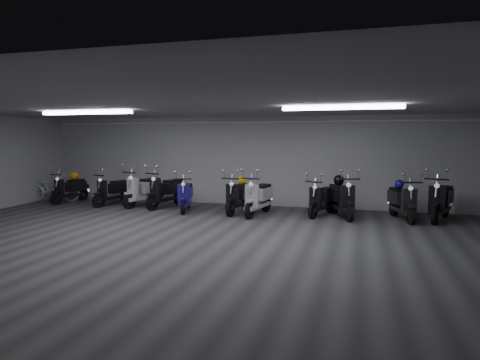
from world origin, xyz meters
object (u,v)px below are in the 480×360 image
(scooter_5, at_px, (239,191))
(helmet_3, at_px, (242,180))
(scooter_1, at_px, (113,186))
(helmet_1, at_px, (74,176))
(scooter_3, at_px, (166,186))
(scooter_6, at_px, (258,191))
(scooter_9, at_px, (402,195))
(bicycle, at_px, (53,185))
(scooter_7, at_px, (322,194))
(scooter_10, at_px, (441,194))
(scooter_0, at_px, (69,185))
(helmet_0, at_px, (399,184))
(helmet_2, at_px, (339,180))
(scooter_2, at_px, (143,185))
(scooter_8, at_px, (342,192))
(scooter_4, at_px, (186,190))

(scooter_5, distance_m, helmet_3, 0.36)
(scooter_1, bearing_deg, scooter_5, 13.79)
(helmet_1, bearing_deg, scooter_1, -10.41)
(scooter_3, relative_size, helmet_1, 6.72)
(scooter_3, xyz_separation_m, scooter_6, (3.00, -0.44, -0.01))
(scooter_3, height_order, scooter_9, scooter_3)
(bicycle, distance_m, helmet_1, 0.82)
(scooter_7, xyz_separation_m, scooter_10, (2.98, 0.15, 0.09))
(scooter_0, bearing_deg, scooter_10, 10.16)
(helmet_0, bearing_deg, scooter_10, -3.50)
(scooter_7, height_order, helmet_2, scooter_7)
(scooter_2, distance_m, scooter_6, 3.85)
(helmet_1, xyz_separation_m, helmet_3, (5.86, -0.27, 0.04))
(scooter_6, height_order, scooter_7, scooter_6)
(scooter_8, distance_m, helmet_1, 8.68)
(scooter_7, height_order, helmet_1, scooter_7)
(scooter_5, height_order, scooter_6, scooter_6)
(helmet_1, bearing_deg, helmet_3, -2.66)
(scooter_2, bearing_deg, scooter_8, 12.84)
(scooter_3, bearing_deg, scooter_0, -162.69)
(scooter_2, bearing_deg, scooter_9, 13.80)
(scooter_8, bearing_deg, helmet_2, 90.00)
(scooter_7, bearing_deg, scooter_3, -160.21)
(helmet_1, bearing_deg, scooter_5, -5.01)
(scooter_1, xyz_separation_m, scooter_8, (7.03, -0.09, 0.06))
(scooter_8, height_order, helmet_0, scooter_8)
(scooter_6, distance_m, helmet_2, 2.21)
(scooter_8, distance_m, helmet_2, 0.40)
(helmet_3, bearing_deg, helmet_1, 177.34)
(scooter_5, bearing_deg, scooter_3, -179.96)
(scooter_4, distance_m, scooter_7, 3.91)
(scooter_1, bearing_deg, scooter_10, 17.53)
(scooter_10, bearing_deg, scooter_3, -158.25)
(helmet_2, bearing_deg, scooter_5, -172.66)
(scooter_2, xyz_separation_m, scooter_10, (8.50, 0.01, 0.02))
(helmet_2, bearing_deg, helmet_0, 2.38)
(helmet_0, distance_m, helmet_1, 10.13)
(scooter_7, distance_m, scooter_9, 2.04)
(scooter_4, height_order, scooter_8, scooter_8)
(scooter_1, bearing_deg, scooter_8, 15.89)
(scooter_6, height_order, helmet_3, scooter_6)
(scooter_2, height_order, helmet_0, scooter_2)
(scooter_8, xyz_separation_m, scooter_10, (2.47, 0.24, 0.02))
(scooter_9, height_order, scooter_10, scooter_10)
(helmet_3, bearing_deg, scooter_3, 179.29)
(scooter_8, height_order, scooter_9, scooter_8)
(scooter_4, distance_m, bicycle, 5.02)
(scooter_6, height_order, scooter_8, scooter_8)
(scooter_0, xyz_separation_m, scooter_1, (1.68, -0.08, 0.02))
(scooter_1, height_order, helmet_3, scooter_1)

